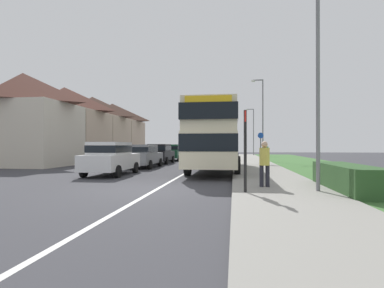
# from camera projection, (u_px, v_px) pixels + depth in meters

# --- Properties ---
(ground_plane) EXTENTS (120.00, 120.00, 0.00)m
(ground_plane) POSITION_uv_depth(u_px,v_px,m) (156.00, 190.00, 10.43)
(ground_plane) COLOR #38383D
(lane_marking_centre) EXTENTS (0.14, 60.00, 0.01)m
(lane_marking_centre) POSITION_uv_depth(u_px,v_px,m) (190.00, 171.00, 18.36)
(lane_marking_centre) COLOR silver
(lane_marking_centre) RESTS_ON ground_plane
(pavement_near_side) EXTENTS (3.20, 68.00, 0.12)m
(pavement_near_side) POSITION_uv_depth(u_px,v_px,m) (264.00, 174.00, 15.80)
(pavement_near_side) COLOR gray
(pavement_near_side) RESTS_ON ground_plane
(grass_verge_seaward) EXTENTS (6.00, 68.00, 0.08)m
(grass_verge_seaward) POSITION_uv_depth(u_px,v_px,m) (352.00, 175.00, 15.21)
(grass_verge_seaward) COLOR #3D6B33
(grass_verge_seaward) RESTS_ON ground_plane
(roadside_hedge) EXTENTS (1.10, 4.27, 0.90)m
(roadside_hedge) POSITION_uv_depth(u_px,v_px,m) (347.00, 179.00, 9.83)
(roadside_hedge) COLOR #2D5128
(roadside_hedge) RESTS_ON ground_plane
(double_decker_bus) EXTENTS (2.80, 11.30, 3.70)m
(double_decker_bus) POSITION_uv_depth(u_px,v_px,m) (216.00, 135.00, 18.35)
(double_decker_bus) COLOR beige
(double_decker_bus) RESTS_ON ground_plane
(parked_car_white) EXTENTS (1.89, 4.23, 1.70)m
(parked_car_white) POSITION_uv_depth(u_px,v_px,m) (111.00, 157.00, 15.66)
(parked_car_white) COLOR silver
(parked_car_white) RESTS_ON ground_plane
(parked_car_grey) EXTENTS (1.98, 4.42, 1.59)m
(parked_car_grey) POSITION_uv_depth(u_px,v_px,m) (142.00, 155.00, 20.73)
(parked_car_grey) COLOR slate
(parked_car_grey) RESTS_ON ground_plane
(parked_car_black) EXTENTS (1.90, 4.08, 1.64)m
(parked_car_black) POSITION_uv_depth(u_px,v_px,m) (160.00, 153.00, 25.69)
(parked_car_black) COLOR black
(parked_car_black) RESTS_ON ground_plane
(parked_car_dark_green) EXTENTS (1.97, 4.51, 1.63)m
(parked_car_dark_green) POSITION_uv_depth(u_px,v_px,m) (173.00, 152.00, 30.96)
(parked_car_dark_green) COLOR #19472D
(parked_car_dark_green) RESTS_ON ground_plane
(pedestrian_at_stop) EXTENTS (0.34, 0.34, 1.67)m
(pedestrian_at_stop) POSITION_uv_depth(u_px,v_px,m) (265.00, 162.00, 10.36)
(pedestrian_at_stop) COLOR #23232D
(pedestrian_at_stop) RESTS_ON ground_plane
(pedestrian_walking_away) EXTENTS (0.34, 0.34, 1.67)m
(pedestrian_walking_away) POSITION_uv_depth(u_px,v_px,m) (266.00, 153.00, 22.24)
(pedestrian_walking_away) COLOR #23232D
(pedestrian_walking_away) RESTS_ON ground_plane
(bus_stop_sign) EXTENTS (0.09, 0.52, 2.60)m
(bus_stop_sign) POSITION_uv_depth(u_px,v_px,m) (245.00, 145.00, 9.18)
(bus_stop_sign) COLOR black
(bus_stop_sign) RESTS_ON ground_plane
(cycle_route_sign) EXTENTS (0.44, 0.08, 2.52)m
(cycle_route_sign) POSITION_uv_depth(u_px,v_px,m) (261.00, 147.00, 23.35)
(cycle_route_sign) COLOR slate
(cycle_route_sign) RESTS_ON ground_plane
(street_lamp_near) EXTENTS (1.14, 0.20, 7.32)m
(street_lamp_near) POSITION_uv_depth(u_px,v_px,m) (314.00, 59.00, 9.44)
(street_lamp_near) COLOR slate
(street_lamp_near) RESTS_ON ground_plane
(street_lamp_mid) EXTENTS (1.14, 0.20, 7.78)m
(street_lamp_mid) POSITION_uv_depth(u_px,v_px,m) (262.00, 115.00, 28.74)
(street_lamp_mid) COLOR slate
(street_lamp_mid) RESTS_ON ground_plane
(street_lamp_far) EXTENTS (1.14, 0.20, 6.93)m
(street_lamp_far) POSITION_uv_depth(u_px,v_px,m) (253.00, 129.00, 44.78)
(street_lamp_far) COLOR slate
(street_lamp_far) RESTS_ON ground_plane
(house_terrace_far_side) EXTENTS (7.22, 22.51, 7.00)m
(house_terrace_far_side) POSITION_uv_depth(u_px,v_px,m) (79.00, 126.00, 31.25)
(house_terrace_far_side) COLOR beige
(house_terrace_far_side) RESTS_ON ground_plane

